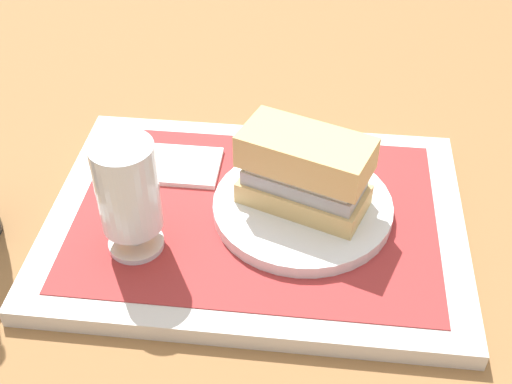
# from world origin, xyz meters

# --- Properties ---
(ground_plane) EXTENTS (3.00, 3.00, 0.00)m
(ground_plane) POSITION_xyz_m (0.00, 0.00, 0.00)
(ground_plane) COLOR olive
(tray) EXTENTS (0.44, 0.32, 0.02)m
(tray) POSITION_xyz_m (0.00, 0.00, 0.01)
(tray) COLOR silver
(tray) RESTS_ON ground_plane
(placemat) EXTENTS (0.38, 0.27, 0.00)m
(placemat) POSITION_xyz_m (0.00, 0.00, 0.02)
(placemat) COLOR #9E2D2D
(placemat) RESTS_ON tray
(plate) EXTENTS (0.19, 0.19, 0.01)m
(plate) POSITION_xyz_m (-0.05, -0.01, 0.03)
(plate) COLOR white
(plate) RESTS_ON placemat
(sandwich) EXTENTS (0.14, 0.10, 0.08)m
(sandwich) POSITION_xyz_m (-0.05, -0.01, 0.08)
(sandwich) COLOR tan
(sandwich) RESTS_ON plate
(beer_glass) EXTENTS (0.06, 0.06, 0.12)m
(beer_glass) POSITION_xyz_m (0.11, 0.06, 0.09)
(beer_glass) COLOR silver
(beer_glass) RESTS_ON placemat
(napkin_folded) EXTENTS (0.09, 0.07, 0.01)m
(napkin_folded) POSITION_xyz_m (0.09, -0.07, 0.02)
(napkin_folded) COLOR white
(napkin_folded) RESTS_ON placemat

